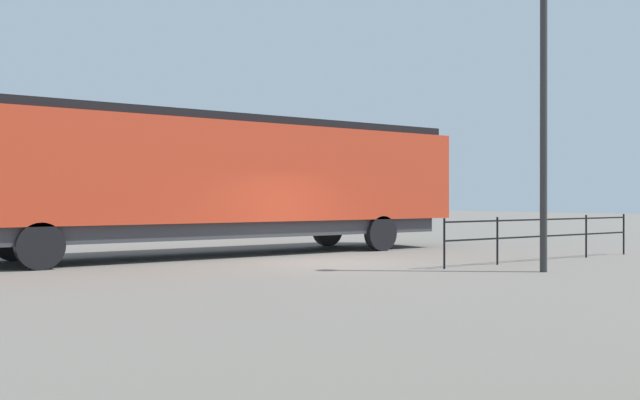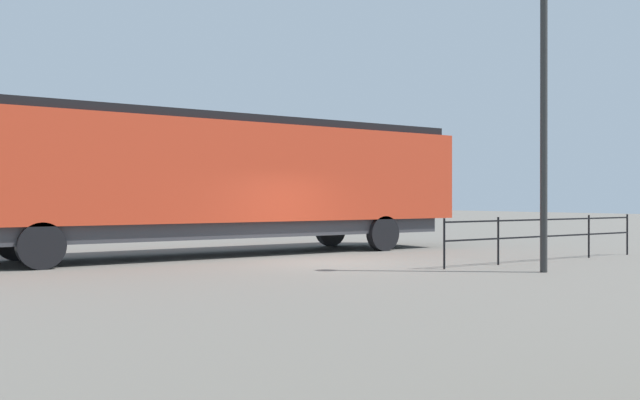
{
  "view_description": "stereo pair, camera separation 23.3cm",
  "coord_description": "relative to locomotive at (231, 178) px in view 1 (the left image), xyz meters",
  "views": [
    {
      "loc": [
        14.61,
        -10.54,
        1.65
      ],
      "look_at": [
        0.77,
        -0.79,
        1.61
      ],
      "focal_mm": 39.31,
      "sensor_mm": 36.0,
      "label": 1
    },
    {
      "loc": [
        14.74,
        -10.34,
        1.65
      ],
      "look_at": [
        0.77,
        -0.79,
        1.61
      ],
      "focal_mm": 39.31,
      "sensor_mm": 36.0,
      "label": 2
    }
  ],
  "objects": [
    {
      "name": "ground_plane",
      "position": [
        3.74,
        0.84,
        -2.25
      ],
      "size": [
        120.0,
        120.0,
        0.0
      ],
      "primitive_type": "plane",
      "color": "#666059"
    },
    {
      "name": "locomotive",
      "position": [
        0.0,
        0.0,
        0.0
      ],
      "size": [
        3.17,
        16.01,
        4.0
      ],
      "color": "red",
      "rests_on": "ground_plane"
    },
    {
      "name": "lamp_post",
      "position": [
        8.41,
        3.44,
        2.3
      ],
      "size": [
        0.44,
        0.44,
        7.12
      ],
      "color": "#2D2D2D",
      "rests_on": "ground_plane"
    },
    {
      "name": "platform_fence",
      "position": [
        6.66,
        5.78,
        -1.49
      ],
      "size": [
        0.05,
        7.44,
        1.19
      ],
      "color": "black",
      "rests_on": "ground_plane"
    }
  ]
}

